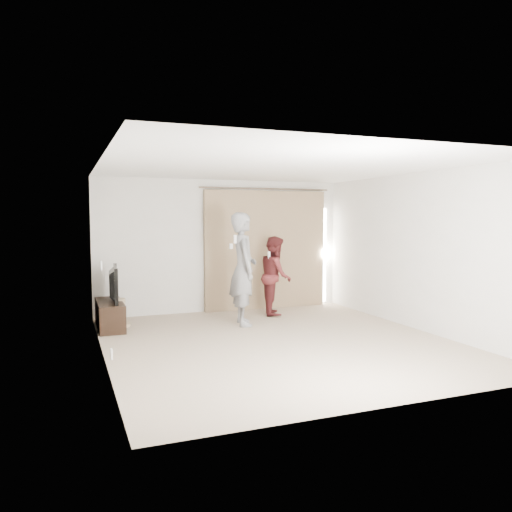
# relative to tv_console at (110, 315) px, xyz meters

# --- Properties ---
(floor) EXTENTS (5.50, 5.50, 0.00)m
(floor) POSITION_rel_tv_console_xyz_m (2.27, -1.90, -0.23)
(floor) COLOR tan
(floor) RESTS_ON ground
(wall_back) EXTENTS (5.00, 0.04, 2.60)m
(wall_back) POSITION_rel_tv_console_xyz_m (2.27, 0.85, 1.07)
(wall_back) COLOR silver
(wall_back) RESTS_ON ground
(wall_left) EXTENTS (0.04, 5.50, 2.60)m
(wall_left) POSITION_rel_tv_console_xyz_m (-0.23, -1.90, 1.07)
(wall_left) COLOR silver
(wall_left) RESTS_ON ground
(ceiling) EXTENTS (5.00, 5.50, 0.01)m
(ceiling) POSITION_rel_tv_console_xyz_m (2.27, -1.90, 2.37)
(ceiling) COLOR white
(ceiling) RESTS_ON wall_back
(curtain) EXTENTS (2.80, 0.11, 2.46)m
(curtain) POSITION_rel_tv_console_xyz_m (3.18, 0.78, 0.98)
(curtain) COLOR #947C5B
(curtain) RESTS_ON ground
(tv_console) EXTENTS (0.41, 1.18, 0.45)m
(tv_console) POSITION_rel_tv_console_xyz_m (0.00, 0.00, 0.00)
(tv_console) COLOR black
(tv_console) RESTS_ON ground
(tv) EXTENTS (0.21, 1.04, 0.60)m
(tv) POSITION_rel_tv_console_xyz_m (0.00, 0.00, 0.52)
(tv) COLOR black
(tv) RESTS_ON tv_console
(scratching_post) EXTENTS (0.36, 0.36, 0.48)m
(scratching_post) POSITION_rel_tv_console_xyz_m (0.17, 0.06, -0.03)
(scratching_post) COLOR tan
(scratching_post) RESTS_ON ground
(person_man) EXTENTS (0.57, 0.77, 1.95)m
(person_man) POSITION_rel_tv_console_xyz_m (2.19, -0.55, 0.75)
(person_man) COLOR gray
(person_man) RESTS_ON ground
(person_woman) EXTENTS (0.77, 0.87, 1.50)m
(person_woman) POSITION_rel_tv_console_xyz_m (3.08, 0.10, 0.52)
(person_woman) COLOR #5A1F20
(person_woman) RESTS_ON ground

